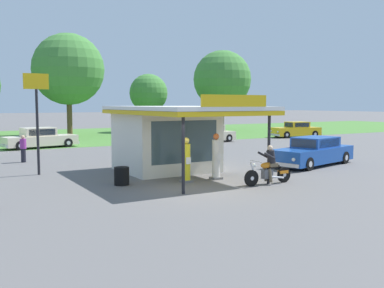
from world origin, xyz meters
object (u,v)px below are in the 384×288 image
at_px(featured_classic_sedan, 313,152).
at_px(bystander_admiring_sedan, 163,146).
at_px(gas_pump_nearside, 186,162).
at_px(parked_car_back_row_centre, 296,130).
at_px(motorcycle_with_rider, 269,168).
at_px(parked_car_back_row_far_right, 208,134).
at_px(parked_car_back_row_far_left, 40,139).
at_px(gas_pump_offside, 216,158).
at_px(bystander_standing_back_lot, 23,148).
at_px(roadside_pole_sign, 37,106).
at_px(spare_tire_stack, 122,176).

height_order(featured_classic_sedan, bystander_admiring_sedan, bystander_admiring_sedan).
distance_m(gas_pump_nearside, parked_car_back_row_centre, 26.46).
bearing_deg(gas_pump_nearside, motorcycle_with_rider, -37.73).
distance_m(parked_car_back_row_centre, bystander_admiring_sedan, 20.97).
xyz_separation_m(parked_car_back_row_far_right, bystander_admiring_sedan, (-8.62, -8.71, 0.15)).
relative_size(parked_car_back_row_far_left, parked_car_back_row_centre, 1.10).
distance_m(motorcycle_with_rider, featured_classic_sedan, 6.38).
distance_m(gas_pump_offside, parked_car_back_row_far_right, 18.13).
distance_m(parked_car_back_row_far_left, bystander_standing_back_lot, 8.15).
xyz_separation_m(gas_pump_offside, roadside_pole_sign, (-6.33, 5.09, 2.24)).
bearing_deg(featured_classic_sedan, parked_car_back_row_far_left, 122.29).
relative_size(parked_car_back_row_far_right, bystander_admiring_sedan, 3.25).
bearing_deg(bystander_standing_back_lot, gas_pump_offside, -57.99).
bearing_deg(roadside_pole_sign, featured_classic_sedan, -17.39).
distance_m(parked_car_back_row_far_right, bystander_admiring_sedan, 12.26).
xyz_separation_m(featured_classic_sedan, parked_car_back_row_far_right, (2.67, 14.48, -0.02)).
height_order(parked_car_back_row_far_left, bystander_admiring_sedan, bystander_admiring_sedan).
bearing_deg(parked_car_back_row_far_right, roadside_pole_sign, -146.71).
bearing_deg(gas_pump_nearside, gas_pump_offside, 0.00).
distance_m(bystander_admiring_sedan, bystander_standing_back_lot, 7.74).
xyz_separation_m(motorcycle_with_rider, spare_tire_stack, (-5.17, 2.85, -0.29)).
xyz_separation_m(gas_pump_nearside, parked_car_back_row_centre, (21.24, 15.78, -0.16)).
xyz_separation_m(bystander_admiring_sedan, spare_tire_stack, (-4.84, -5.95, -0.46)).
height_order(bystander_standing_back_lot, roadside_pole_sign, roadside_pole_sign).
height_order(parked_car_back_row_centre, roadside_pole_sign, roadside_pole_sign).
xyz_separation_m(gas_pump_offside, bystander_admiring_sedan, (0.85, 6.75, -0.09)).
bearing_deg(gas_pump_nearside, roadside_pole_sign, 133.69).
relative_size(gas_pump_nearside, featured_classic_sedan, 0.32).
bearing_deg(gas_pump_offside, roadside_pole_sign, 141.21).
height_order(motorcycle_with_rider, parked_car_back_row_far_left, motorcycle_with_rider).
distance_m(gas_pump_offside, spare_tire_stack, 4.10).
distance_m(parked_car_back_row_far_right, bystander_standing_back_lot, 16.62).
bearing_deg(spare_tire_stack, roadside_pole_sign, 118.63).
distance_m(roadside_pole_sign, spare_tire_stack, 5.63).
relative_size(motorcycle_with_rider, parked_car_back_row_centre, 0.46).
xyz_separation_m(parked_car_back_row_far_right, bystander_standing_back_lot, (-15.68, -5.53, 0.11)).
distance_m(motorcycle_with_rider, parked_car_back_row_far_left, 20.38).
xyz_separation_m(parked_car_back_row_far_left, bystander_standing_back_lot, (-2.43, -7.78, 0.10)).
xyz_separation_m(bystander_admiring_sedan, roadside_pole_sign, (-7.18, -1.66, 2.33)).
xyz_separation_m(bystander_standing_back_lot, roadside_pole_sign, (-0.12, -4.84, 2.36)).
distance_m(gas_pump_offside, bystander_admiring_sedan, 6.80).
bearing_deg(roadside_pole_sign, bystander_standing_back_lot, 88.53).
xyz_separation_m(parked_car_back_row_far_left, spare_tire_stack, (-0.21, -16.92, -0.32)).
xyz_separation_m(gas_pump_offside, parked_car_back_row_far_right, (9.47, 15.46, -0.23)).
relative_size(gas_pump_nearside, parked_car_back_row_far_left, 0.33).
distance_m(parked_car_back_row_far_right, spare_tire_stack, 19.91).
xyz_separation_m(featured_classic_sedan, parked_car_back_row_centre, (12.97, 14.80, -0.00)).
relative_size(parked_car_back_row_far_right, spare_tire_stack, 7.04).
bearing_deg(bystander_standing_back_lot, featured_classic_sedan, -34.55).
bearing_deg(gas_pump_offside, parked_car_back_row_far_left, 102.04).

